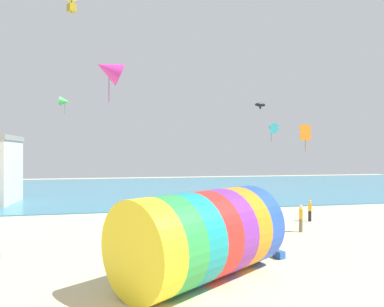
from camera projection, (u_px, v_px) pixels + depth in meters
ground_plane at (176, 281)px, 13.63m from camera, size 120.00×120.00×0.00m
sea at (137, 188)px, 49.35m from camera, size 120.00×40.00×0.10m
giant_inflatable_tube at (202, 235)px, 13.89m from camera, size 7.86×6.93×3.55m
kite_handler at (255, 236)px, 17.26m from camera, size 0.26×0.38×1.77m
kite_cyan_delta at (271, 128)px, 21.79m from camera, size 0.78×0.88×1.33m
kite_yellow_box at (72, 2)px, 15.65m from camera, size 0.44×0.44×0.91m
kite_magenta_delta at (109, 70)px, 15.50m from camera, size 1.55×1.27×2.19m
kite_green_delta at (65, 101)px, 29.52m from camera, size 0.88×0.82×1.55m
kite_black_parafoil at (260, 105)px, 32.38m from camera, size 1.21×0.69×0.62m
kite_orange_diamond at (305, 133)px, 20.06m from camera, size 0.66×0.24×1.57m
bystander_near_water at (310, 210)px, 25.63m from camera, size 0.35×0.42×1.61m
bystander_mid_beach at (301, 218)px, 22.12m from camera, size 0.36×0.42×1.77m
cooler_box at (279, 255)px, 16.59m from camera, size 0.51×0.61×0.36m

